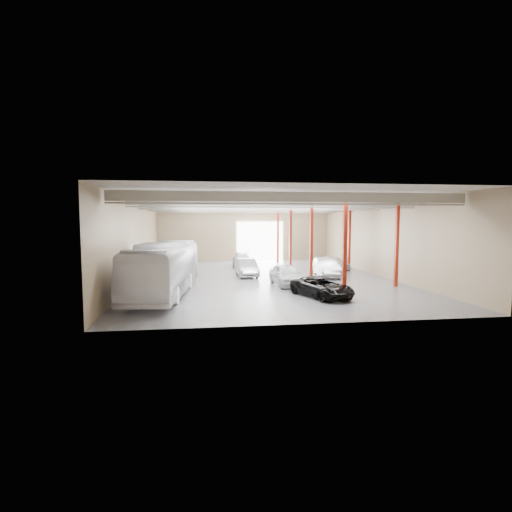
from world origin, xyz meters
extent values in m
cube|color=#4A4A4F|center=(0.00, 0.00, 0.00)|extent=(22.00, 32.00, 0.01)
cube|color=#9F9F9B|center=(0.00, 0.00, 7.00)|extent=(22.00, 32.00, 0.12)
cube|color=#806750|center=(0.00, 16.00, 3.50)|extent=(22.00, 0.12, 7.00)
cube|color=#806750|center=(0.00, -16.00, 3.50)|extent=(22.00, 0.12, 7.00)
cube|color=#806750|center=(-11.00, 0.00, 3.50)|extent=(0.12, 32.00, 7.00)
cube|color=#806750|center=(11.00, 0.00, 3.50)|extent=(0.12, 32.00, 7.00)
cube|color=white|center=(2.00, 15.85, 2.50)|extent=(6.00, 0.20, 5.00)
cube|color=maroon|center=(3.80, -10.00, 3.50)|extent=(0.25, 0.25, 7.00)
cube|color=maroon|center=(3.80, -2.00, 3.50)|extent=(0.25, 0.25, 7.00)
cube|color=maroon|center=(3.80, 6.00, 3.50)|extent=(0.25, 0.25, 7.00)
cube|color=maroon|center=(3.80, 13.00, 3.50)|extent=(0.25, 0.25, 7.00)
cube|color=maroon|center=(9.50, -6.00, 3.50)|extent=(0.25, 0.25, 7.00)
cube|color=maroon|center=(9.50, 4.00, 3.50)|extent=(0.25, 0.25, 7.00)
cube|color=#A5A5A1|center=(0.00, -12.00, 6.55)|extent=(21.60, 0.15, 0.60)
cube|color=#A5A5A1|center=(0.00, -12.00, 6.15)|extent=(21.60, 0.10, 0.10)
cube|color=#A5A5A1|center=(0.00, -6.00, 6.55)|extent=(21.60, 0.15, 0.60)
cube|color=#A5A5A1|center=(0.00, -6.00, 6.15)|extent=(21.60, 0.10, 0.10)
cube|color=#A5A5A1|center=(0.00, 0.00, 6.55)|extent=(21.60, 0.15, 0.60)
cube|color=#A5A5A1|center=(0.00, 0.00, 6.15)|extent=(21.60, 0.10, 0.10)
cube|color=#A5A5A1|center=(0.00, 6.00, 6.55)|extent=(21.60, 0.15, 0.60)
cube|color=#A5A5A1|center=(0.00, 6.00, 6.15)|extent=(21.60, 0.10, 0.10)
cube|color=#A5A5A1|center=(0.00, 12.00, 6.55)|extent=(21.60, 0.15, 0.60)
cube|color=#A5A5A1|center=(0.00, 12.00, 6.15)|extent=(21.60, 0.10, 0.10)
imported|color=white|center=(-8.12, -6.80, 1.83)|extent=(4.49, 13.40, 3.66)
imported|color=black|center=(2.50, -9.34, 0.70)|extent=(3.87, 5.51, 1.40)
imported|color=silver|center=(1.17, -4.14, 0.85)|extent=(2.32, 5.11, 1.70)
imported|color=#A0A0A4|center=(-1.39, 1.50, 0.80)|extent=(1.85, 4.92, 1.60)
imported|color=gray|center=(-1.03, 9.00, 0.75)|extent=(2.61, 5.33, 1.49)
imported|color=#B3B2B7|center=(5.84, 0.04, 0.86)|extent=(2.42, 5.41, 1.72)
imported|color=silver|center=(8.30, 5.24, 0.73)|extent=(2.92, 4.58, 1.45)
camera|label=1|loc=(-5.57, -35.09, 5.19)|focal=28.00mm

